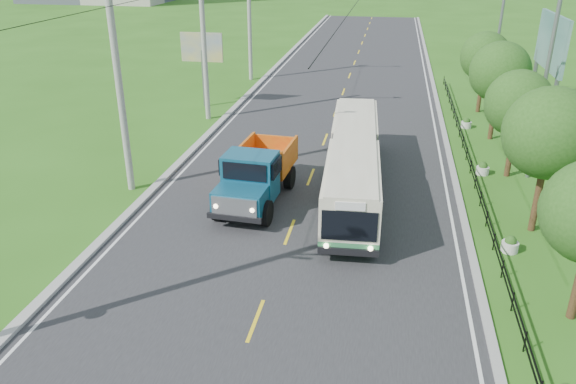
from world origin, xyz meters
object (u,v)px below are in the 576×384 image
(planter_near, at_px, (510,245))
(billboard_right, at_px, (550,50))
(pole_near, at_px, (120,84))
(planter_mid, at_px, (483,169))
(tree_back, at_px, (485,59))
(dump_truck, at_px, (257,172))
(tree_fourth, at_px, (519,107))
(planter_far, at_px, (466,123))
(billboard_left, at_px, (202,52))
(bus, at_px, (353,160))
(streetlight_far, at_px, (496,36))
(pole_far, at_px, (250,18))
(pole_mid, at_px, (204,41))
(tree_third, at_px, (550,137))
(tree_fifth, at_px, (500,75))
(streetlight_mid, at_px, (542,81))

(planter_near, height_order, billboard_right, billboard_right)
(pole_near, xyz_separation_m, planter_mid, (16.86, 5.00, -4.81))
(tree_back, distance_m, planter_near, 20.46)
(dump_truck, bearing_deg, pole_near, -179.18)
(tree_fourth, bearing_deg, planter_far, 99.08)
(billboard_left, distance_m, bus, 17.89)
(streetlight_far, height_order, planter_near, streetlight_far)
(planter_near, xyz_separation_m, billboard_left, (-18.10, 18.00, 3.58))
(pole_far, relative_size, bus, 0.72)
(planter_near, bearing_deg, pole_mid, 138.35)
(pole_near, bearing_deg, planter_mid, 16.52)
(billboard_left, bearing_deg, tree_third, -39.33)
(pole_near, distance_m, tree_fifth, 21.31)
(billboard_right, xyz_separation_m, bus, (-10.12, -9.35, -3.74))
(pole_near, relative_size, planter_near, 14.93)
(planter_near, distance_m, bus, 8.03)
(tree_fifth, height_order, planter_near, tree_fifth)
(pole_far, height_order, tree_fifth, pole_far)
(tree_fourth, bearing_deg, tree_back, 90.00)
(tree_fifth, distance_m, streetlight_mid, 6.28)
(streetlight_mid, height_order, dump_truck, streetlight_mid)
(tree_fourth, height_order, billboard_left, tree_fourth)
(billboard_right, bearing_deg, planter_near, -104.80)
(pole_near, bearing_deg, tree_back, 43.41)
(tree_third, height_order, streetlight_far, streetlight_far)
(pole_far, xyz_separation_m, streetlight_far, (18.90, -5.00, -0.19))
(streetlight_mid, relative_size, planter_near, 13.54)
(pole_far, xyz_separation_m, planter_far, (16.86, -11.00, -4.81))
(pole_near, height_order, billboard_left, pole_near)
(planter_near, bearing_deg, planter_mid, 90.00)
(billboard_right, height_order, dump_truck, billboard_right)
(pole_near, bearing_deg, tree_fourth, 15.84)
(pole_mid, bearing_deg, tree_back, 15.84)
(pole_far, xyz_separation_m, tree_fourth, (18.12, -18.86, -1.51))
(tree_third, xyz_separation_m, streetlight_mid, (0.79, 5.86, 0.92))
(streetlight_mid, bearing_deg, pole_far, 134.86)
(billboard_left, distance_m, billboard_right, 22.21)
(streetlight_far, distance_m, billboard_right, 8.18)
(tree_third, bearing_deg, tree_fifth, 90.00)
(tree_third, bearing_deg, billboard_left, 140.67)
(billboard_left, bearing_deg, planter_near, -44.84)
(tree_third, distance_m, bus, 8.42)
(pole_mid, distance_m, tree_third, 22.25)
(pole_near, relative_size, streetlight_far, 1.10)
(tree_third, distance_m, planter_near, 4.46)
(tree_back, bearing_deg, billboard_left, -173.69)
(pole_far, bearing_deg, tree_back, -20.74)
(tree_third, distance_m, billboard_left, 25.02)
(planter_near, xyz_separation_m, planter_far, (0.00, 16.00, 0.00))
(pole_mid, relative_size, planter_near, 14.93)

